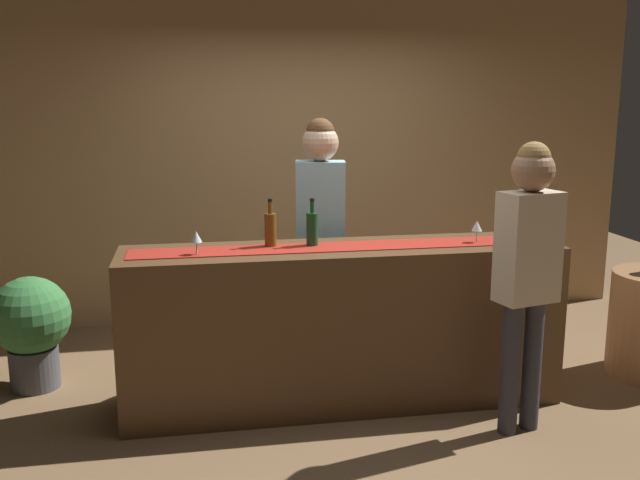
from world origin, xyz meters
TOP-DOWN VIEW (x-y plane):
  - ground_plane at (0.00, 0.00)m, footprint 10.00×10.00m
  - back_wall at (0.00, 1.90)m, footprint 6.00×0.12m
  - bar_counter at (0.00, 0.00)m, footprint 2.76×0.60m
  - counter_runner_cloth at (0.00, 0.00)m, footprint 2.62×0.28m
  - wine_bottle_amber at (-0.44, 0.09)m, footprint 0.07×0.07m
  - wine_bottle_green at (-0.18, 0.06)m, footprint 0.07×0.07m
  - wine_glass_near_customer at (-0.90, -0.07)m, footprint 0.07×0.07m
  - wine_glass_mid_counter at (0.87, -0.03)m, footprint 0.07×0.07m
  - bartender at (-0.04, 0.58)m, footprint 0.37×0.25m
  - customer_sipping at (0.95, -0.58)m, footprint 0.38×0.28m
  - potted_plant_tall at (-2.01, 0.59)m, footprint 0.53×0.53m

SIDE VIEW (x-z plane):
  - ground_plane at x=0.00m, z-range 0.00..0.00m
  - potted_plant_tall at x=-2.01m, z-range 0.06..0.83m
  - bar_counter at x=0.00m, z-range 0.00..1.03m
  - counter_runner_cloth at x=0.00m, z-range 1.03..1.03m
  - customer_sipping at x=0.95m, z-range 0.20..1.91m
  - bartender at x=-0.04m, z-range 0.23..2.03m
  - wine_glass_near_customer at x=-0.90m, z-range 1.06..1.21m
  - wine_glass_mid_counter at x=0.87m, z-range 1.06..1.21m
  - wine_bottle_amber at x=-0.44m, z-range 0.99..1.29m
  - wine_bottle_green at x=-0.18m, z-range 0.99..1.29m
  - back_wall at x=0.00m, z-range 0.00..2.90m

